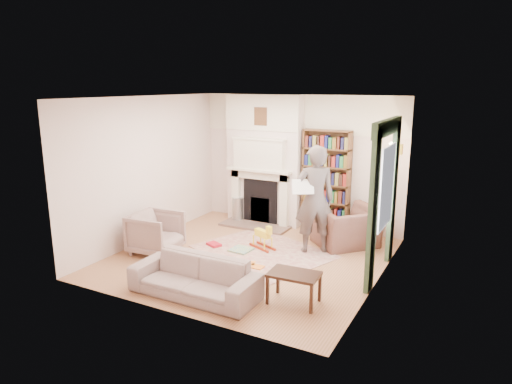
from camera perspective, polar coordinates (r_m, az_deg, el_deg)
The scene contains 25 objects.
floor at distance 8.21m, azimuth -0.82°, elevation -8.19°, with size 4.50×4.50×0.00m, color #905F39.
ceiling at distance 7.63m, azimuth -0.89°, elevation 11.74°, with size 4.50×4.50×0.00m, color white.
wall_back at distance 9.80m, azimuth 5.47°, elevation 3.83°, with size 4.50×4.50×0.00m, color silver.
wall_front at distance 5.98m, azimuth -11.25°, elevation -2.60°, with size 4.50×4.50×0.00m, color silver.
wall_left at distance 9.08m, azimuth -13.43°, elevation 2.75°, with size 4.50×4.50×0.00m, color silver.
wall_right at distance 7.03m, azimuth 15.45°, elevation -0.43°, with size 4.50×4.50×0.00m, color silver.
fireplace at distance 9.93m, azimuth 1.02°, elevation 3.94°, with size 1.70×0.58×2.80m.
bookcase at distance 9.50m, azimuth 8.77°, elevation 2.04°, with size 1.00×0.24×1.85m, color brown.
window at distance 7.41m, azimuth 16.04°, elevation 0.62°, with size 0.02×0.90×1.30m, color silver.
curtain_left at distance 6.81m, azimuth 14.38°, elevation -2.55°, with size 0.07×0.32×2.40m, color #2D432B.
curtain_right at distance 8.14m, azimuth 16.73°, elevation -0.11°, with size 0.07×0.32×2.40m, color #2D432B.
pelmet at distance 7.27m, azimuth 16.17°, elevation 7.82°, with size 0.09×1.70×0.24m, color #2D432B.
wall_sconce at distance 8.43m, azimuth 16.46°, elevation 5.21°, with size 0.20×0.24×0.24m, color gold, non-canonical shape.
rug at distance 8.48m, azimuth 0.85°, elevation -7.44°, with size 2.29×1.76×0.01m, color beige.
armchair_reading at distance 8.84m, azimuth 11.34°, elevation -4.30°, with size 1.14×1.00×0.74m, color #4A2E27.
armchair_left at distance 8.52m, azimuth -12.41°, elevation -5.01°, with size 0.80×0.83×0.75m, color #B3A294.
sofa at distance 6.80m, azimuth -7.68°, elevation -10.52°, with size 1.92×0.75×0.56m, color #ACA28E.
man_reading at distance 8.26m, azimuth 7.34°, elevation -0.95°, with size 0.72×0.47×1.98m, color #4E423F.
newspaper at distance 8.07m, azimuth 5.90°, elevation 0.66°, with size 0.38×0.02×0.27m, color white.
coffee_table at distance 6.57m, azimuth 4.75°, elevation -11.86°, with size 0.70×0.45×0.45m, color #381B13, non-canonical shape.
paraffin_heater at distance 10.22m, azimuth -2.29°, elevation -2.18°, with size 0.24×0.24×0.55m, color #A4A7AC.
rocking_horse at distance 8.55m, azimuth 0.82°, elevation -5.56°, with size 0.55×0.22×0.48m, color yellow, non-canonical shape.
board_game at distance 8.50m, azimuth -1.88°, elevation -7.22°, with size 0.37×0.37×0.03m, color #D2CB4A.
game_box_lid at distance 8.78m, azimuth -5.28°, elevation -6.54°, with size 0.28×0.18×0.05m, color #B51426.
comic_annuals at distance 7.84m, azimuth -1.42°, elevation -9.13°, with size 0.70×0.51×0.02m.
Camera 1 is at (3.66, -6.69, 3.03)m, focal length 32.00 mm.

